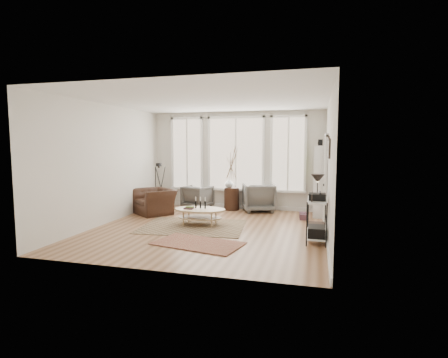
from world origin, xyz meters
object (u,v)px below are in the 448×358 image
(bookcase, at_px, (319,181))
(armchair_right, at_px, (259,197))
(low_shelf, at_px, (317,215))
(coffee_table, at_px, (200,212))
(side_table, at_px, (232,180))
(accent_chair, at_px, (154,201))
(armchair_left, at_px, (198,197))

(bookcase, bearing_deg, armchair_right, 173.22)
(armchair_right, bearing_deg, low_shelf, 102.76)
(coffee_table, bearing_deg, low_shelf, -13.21)
(coffee_table, xyz_separation_m, side_table, (0.28, 2.11, 0.59))
(coffee_table, height_order, accent_chair, accent_chair)
(side_table, bearing_deg, accent_chair, -150.09)
(low_shelf, relative_size, coffee_table, 1.03)
(bookcase, xyz_separation_m, accent_chair, (-4.44, -0.90, -0.61))
(low_shelf, bearing_deg, coffee_table, 166.79)
(side_table, bearing_deg, coffee_table, -97.63)
(low_shelf, height_order, side_table, side_table)
(low_shelf, relative_size, side_table, 0.70)
(armchair_left, relative_size, armchair_right, 0.86)
(bookcase, xyz_separation_m, armchair_left, (-3.56, 0.22, -0.61))
(armchair_right, distance_m, side_table, 0.94)
(armchair_left, xyz_separation_m, armchair_right, (1.87, -0.02, 0.06))
(coffee_table, height_order, side_table, side_table)
(low_shelf, height_order, coffee_table, low_shelf)
(armchair_right, bearing_deg, side_table, -19.90)
(coffee_table, relative_size, accent_chair, 1.19)
(coffee_table, bearing_deg, accent_chair, 149.45)
(bookcase, xyz_separation_m, coffee_table, (-2.78, -1.88, -0.65))
(coffee_table, relative_size, armchair_right, 1.42)
(bookcase, relative_size, armchair_right, 2.31)
(side_table, height_order, accent_chair, side_table)
(bookcase, xyz_separation_m, side_table, (-2.49, 0.22, -0.06))
(low_shelf, xyz_separation_m, accent_chair, (-4.39, 1.62, -0.16))
(armchair_left, distance_m, armchair_right, 1.87)
(coffee_table, xyz_separation_m, armchair_right, (1.09, 2.08, 0.10))
(bookcase, relative_size, coffee_table, 1.63)
(bookcase, bearing_deg, coffee_table, -145.87)
(accent_chair, bearing_deg, armchair_right, 58.79)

